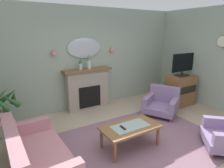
{
  "coord_description": "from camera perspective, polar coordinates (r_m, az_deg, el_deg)",
  "views": [
    {
      "loc": [
        -2.22,
        -2.36,
        2.16
      ],
      "look_at": [
        0.02,
        1.36,
        0.94
      ],
      "focal_mm": 30.38,
      "sensor_mm": 36.0,
      "label": 1
    }
  ],
  "objects": [
    {
      "name": "wall_sconce_right",
      "position": [
        5.67,
        -0.04,
        10.6
      ],
      "size": [
        0.14,
        0.14,
        0.14
      ],
      "primitive_type": "cone",
      "color": "#D17066"
    },
    {
      "name": "wall_mirror",
      "position": [
        5.33,
        -8.34,
        10.66
      ],
      "size": [
        0.96,
        0.06,
        0.56
      ],
      "primitive_type": "ellipsoid",
      "color": "#B2BCC6"
    },
    {
      "name": "fireplace",
      "position": [
        5.41,
        -7.28,
        -1.53
      ],
      "size": [
        1.36,
        0.36,
        1.16
      ],
      "color": "gray",
      "rests_on": "ground"
    },
    {
      "name": "wall_clock",
      "position": [
        5.78,
        30.35,
        11.01
      ],
      "size": [
        0.04,
        0.31,
        0.31
      ],
      "color": "silver"
    },
    {
      "name": "patterned_rug",
      "position": [
        4.01,
        8.75,
        -16.97
      ],
      "size": [
        3.2,
        2.4,
        0.01
      ],
      "primitive_type": "cube",
      "color": "#7F5B6B",
      "rests_on": "ground"
    },
    {
      "name": "wall_sconce_left",
      "position": [
        5.02,
        -17.18,
        9.27
      ],
      "size": [
        0.14,
        0.14,
        0.14
      ],
      "primitive_type": "cone",
      "color": "#D17066"
    },
    {
      "name": "potted_plant_tall_palm",
      "position": [
        4.51,
        -29.64,
        -7.1
      ],
      "size": [
        0.67,
        0.69,
        1.07
      ],
      "color": "silver",
      "rests_on": "ground"
    },
    {
      "name": "mantel_vase_centre",
      "position": [
        5.14,
        -9.5,
        6.27
      ],
      "size": [
        0.1,
        0.1,
        0.32
      ],
      "color": "silver",
      "rests_on": "fireplace"
    },
    {
      "name": "wall_back",
      "position": [
        5.5,
        -6.93,
        7.64
      ],
      "size": [
        6.72,
        0.1,
        2.81
      ],
      "primitive_type": "cube",
      "color": "#93A393",
      "rests_on": "ground"
    },
    {
      "name": "mantel_vase_right",
      "position": [
        5.23,
        -6.95,
        6.72
      ],
      "size": [
        0.1,
        0.1,
        0.39
      ],
      "color": "silver",
      "rests_on": "fireplace"
    },
    {
      "name": "floor",
      "position": [
        3.92,
        10.68,
        -18.92
      ],
      "size": [
        6.72,
        6.12,
        0.1
      ],
      "primitive_type": "cube",
      "color": "tan",
      "rests_on": "ground"
    },
    {
      "name": "tv_cabinet",
      "position": [
        6.03,
        19.73,
        -1.76
      ],
      "size": [
        0.8,
        0.57,
        0.9
      ],
      "color": "brown",
      "rests_on": "ground"
    },
    {
      "name": "tv_flatscreen",
      "position": [
        5.84,
        20.6,
        5.67
      ],
      "size": [
        0.84,
        0.24,
        0.65
      ],
      "color": "black",
      "rests_on": "tv_cabinet"
    },
    {
      "name": "floral_couch",
      "position": [
        3.36,
        -22.76,
        -18.87
      ],
      "size": [
        0.94,
        1.75,
        0.76
      ],
      "color": "#B77A84",
      "rests_on": "ground"
    },
    {
      "name": "coffee_table",
      "position": [
        3.67,
        5.52,
        -13.28
      ],
      "size": [
        1.1,
        0.6,
        0.45
      ],
      "color": "brown",
      "rests_on": "ground"
    },
    {
      "name": "tv_remote",
      "position": [
        3.56,
        3.29,
        -13.04
      ],
      "size": [
        0.04,
        0.16,
        0.02
      ],
      "primitive_type": "cube",
      "color": "black",
      "rests_on": "coffee_table"
    },
    {
      "name": "armchair_near_fireplace",
      "position": [
        5.28,
        14.79,
        -5.43
      ],
      "size": [
        1.11,
        1.1,
        0.71
      ],
      "color": "gray",
      "rests_on": "ground"
    }
  ]
}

